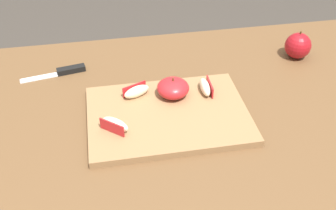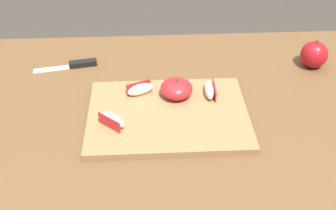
% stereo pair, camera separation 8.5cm
% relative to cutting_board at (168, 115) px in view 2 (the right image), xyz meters
% --- Properties ---
extents(dining_table, '(1.47, 0.78, 0.78)m').
position_rel_cutting_board_xyz_m(dining_table, '(-0.01, -0.02, -0.12)').
color(dining_table, brown).
rests_on(dining_table, ground_plane).
extents(cutting_board, '(0.34, 0.24, 0.02)m').
position_rel_cutting_board_xyz_m(cutting_board, '(0.00, 0.00, 0.00)').
color(cutting_board, olive).
rests_on(cutting_board, dining_table).
extents(apple_half_skin_up, '(0.07, 0.07, 0.05)m').
position_rel_cutting_board_xyz_m(apple_half_skin_up, '(0.02, 0.06, 0.03)').
color(apple_half_skin_up, '#B21E23').
rests_on(apple_half_skin_up, cutting_board).
extents(apple_wedge_front, '(0.06, 0.06, 0.03)m').
position_rel_cutting_board_xyz_m(apple_wedge_front, '(-0.12, -0.04, 0.02)').
color(apple_wedge_front, beige).
rests_on(apple_wedge_front, cutting_board).
extents(apple_wedge_right, '(0.02, 0.06, 0.03)m').
position_rel_cutting_board_xyz_m(apple_wedge_right, '(0.10, 0.06, 0.02)').
color(apple_wedge_right, beige).
rests_on(apple_wedge_right, cutting_board).
extents(apple_wedge_near_knife, '(0.06, 0.04, 0.03)m').
position_rel_cutting_board_xyz_m(apple_wedge_near_knife, '(-0.06, 0.07, 0.02)').
color(apple_wedge_near_knife, beige).
rests_on(apple_wedge_near_knife, cutting_board).
extents(paring_knife, '(0.16, 0.05, 0.01)m').
position_rel_cutting_board_xyz_m(paring_knife, '(-0.22, 0.22, -0.00)').
color(paring_knife, silver).
rests_on(paring_knife, dining_table).
extents(whole_apple_red_delicious, '(0.07, 0.07, 0.08)m').
position_rel_cutting_board_xyz_m(whole_apple_red_delicious, '(0.38, 0.19, 0.03)').
color(whole_apple_red_delicious, maroon).
rests_on(whole_apple_red_delicious, dining_table).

